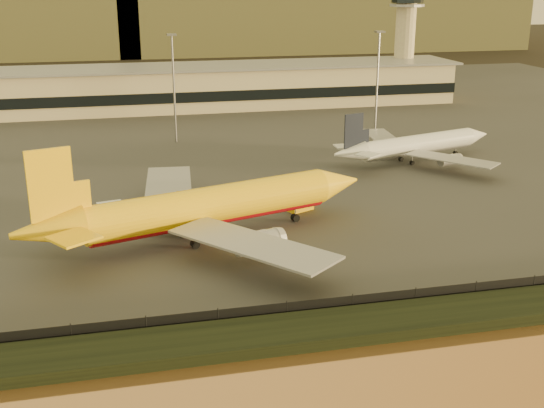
% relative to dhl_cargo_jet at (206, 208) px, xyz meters
% --- Properties ---
extents(ground, '(900.00, 900.00, 0.00)m').
position_rel_dhl_cargo_jet_xyz_m(ground, '(11.55, -14.69, -5.20)').
color(ground, black).
rests_on(ground, ground).
extents(embankment, '(320.00, 7.00, 1.40)m').
position_rel_dhl_cargo_jet_xyz_m(embankment, '(11.55, -31.69, -4.50)').
color(embankment, black).
rests_on(embankment, ground).
extents(tarmac, '(320.00, 220.00, 0.20)m').
position_rel_dhl_cargo_jet_xyz_m(tarmac, '(11.55, 80.31, -5.10)').
color(tarmac, '#2D2D2D').
rests_on(tarmac, ground).
extents(perimeter_fence, '(300.00, 0.05, 2.20)m').
position_rel_dhl_cargo_jet_xyz_m(perimeter_fence, '(11.55, -27.69, -3.90)').
color(perimeter_fence, black).
rests_on(perimeter_fence, tarmac).
extents(terminal_building, '(202.00, 25.00, 12.60)m').
position_rel_dhl_cargo_jet_xyz_m(terminal_building, '(-2.97, 110.86, 1.04)').
color(terminal_building, tan).
rests_on(terminal_building, tarmac).
extents(control_tower, '(11.20, 11.20, 35.50)m').
position_rel_dhl_cargo_jet_xyz_m(control_tower, '(81.55, 116.31, 16.46)').
color(control_tower, tan).
rests_on(control_tower, tarmac).
extents(apron_light_masts, '(152.20, 12.20, 25.40)m').
position_rel_dhl_cargo_jet_xyz_m(apron_light_masts, '(26.55, 60.31, 10.50)').
color(apron_light_masts, slate).
rests_on(apron_light_masts, tarmac).
extents(dhl_cargo_jet, '(55.05, 52.60, 16.75)m').
position_rel_dhl_cargo_jet_xyz_m(dhl_cargo_jet, '(0.00, 0.00, 0.00)').
color(dhl_cargo_jet, yellow).
rests_on(dhl_cargo_jet, tarmac).
extents(white_narrowbody_jet, '(41.10, 39.18, 12.02)m').
position_rel_dhl_cargo_jet_xyz_m(white_narrowbody_jet, '(49.86, 35.40, -1.41)').
color(white_narrowbody_jet, silver).
rests_on(white_narrowbody_jet, tarmac).
extents(gse_vehicle_yellow, '(4.83, 3.65, 1.98)m').
position_rel_dhl_cargo_jet_xyz_m(gse_vehicle_yellow, '(17.38, 9.62, -4.01)').
color(gse_vehicle_yellow, yellow).
rests_on(gse_vehicle_yellow, tarmac).
extents(gse_vehicle_white, '(4.42, 2.68, 1.86)m').
position_rel_dhl_cargo_jet_xyz_m(gse_vehicle_white, '(-14.22, 15.64, -4.07)').
color(gse_vehicle_white, silver).
rests_on(gse_vehicle_white, tarmac).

